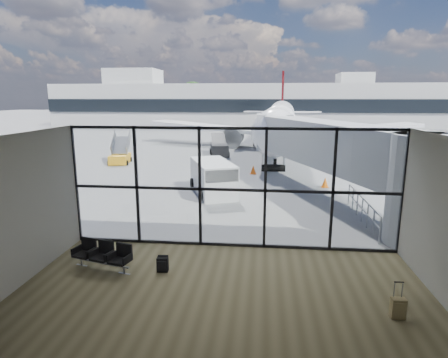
% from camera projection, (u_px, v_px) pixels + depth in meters
% --- Properties ---
extents(ground, '(220.00, 220.00, 0.00)m').
position_uv_depth(ground, '(256.00, 137.00, 53.02)').
color(ground, slate).
rests_on(ground, ground).
extents(lounge_shell, '(12.02, 8.01, 4.51)m').
position_uv_depth(lounge_shell, '(216.00, 220.00, 8.93)').
color(lounge_shell, brown).
rests_on(lounge_shell, ground).
extents(glass_curtain_wall, '(12.10, 0.12, 4.50)m').
position_uv_depth(glass_curtain_wall, '(232.00, 188.00, 13.68)').
color(glass_curtain_wall, white).
rests_on(glass_curtain_wall, ground).
extents(jet_bridge, '(8.00, 16.50, 4.33)m').
position_uv_depth(jet_bridge, '(335.00, 150.00, 19.94)').
color(jet_bridge, '#A7ABAD').
rests_on(jet_bridge, ground).
extents(apron_railing, '(0.06, 5.46, 1.11)m').
position_uv_depth(apron_railing, '(362.00, 206.00, 16.84)').
color(apron_railing, gray).
rests_on(apron_railing, ground).
extents(far_terminal, '(80.00, 12.20, 11.00)m').
position_uv_depth(far_terminal, '(255.00, 104.00, 73.53)').
color(far_terminal, beige).
rests_on(far_terminal, ground).
extents(tree_0, '(4.95, 4.95, 7.12)m').
position_uv_depth(tree_0, '(67.00, 101.00, 87.71)').
color(tree_0, '#382619').
rests_on(tree_0, ground).
extents(tree_1, '(5.61, 5.61, 8.07)m').
position_uv_depth(tree_1, '(91.00, 99.00, 86.97)').
color(tree_1, '#382619').
rests_on(tree_1, ground).
extents(tree_2, '(6.27, 6.27, 9.03)m').
position_uv_depth(tree_2, '(116.00, 96.00, 86.23)').
color(tree_2, '#382619').
rests_on(tree_2, ground).
extents(tree_3, '(4.95, 4.95, 7.12)m').
position_uv_depth(tree_3, '(141.00, 101.00, 85.88)').
color(tree_3, '#382619').
rests_on(tree_3, ground).
extents(tree_4, '(5.61, 5.61, 8.07)m').
position_uv_depth(tree_4, '(167.00, 99.00, 85.13)').
color(tree_4, '#382619').
rests_on(tree_4, ground).
extents(tree_5, '(6.27, 6.27, 9.03)m').
position_uv_depth(tree_5, '(193.00, 96.00, 84.39)').
color(tree_5, '#382619').
rests_on(tree_5, ground).
extents(seating_row, '(2.07, 1.06, 0.92)m').
position_uv_depth(seating_row, '(104.00, 254.00, 12.22)').
color(seating_row, gray).
rests_on(seating_row, ground).
extents(backpack, '(0.36, 0.34, 0.53)m').
position_uv_depth(backpack, '(163.00, 264.00, 12.02)').
color(backpack, black).
rests_on(backpack, ground).
extents(suitcase, '(0.36, 0.27, 0.96)m').
position_uv_depth(suitcase, '(398.00, 308.00, 9.46)').
color(suitcase, olive).
rests_on(suitcase, ground).
extents(airliner, '(31.46, 36.48, 9.39)m').
position_uv_depth(airliner, '(280.00, 121.00, 43.15)').
color(airliner, white).
rests_on(airliner, ground).
extents(service_van, '(3.30, 4.74, 1.89)m').
position_uv_depth(service_van, '(213.00, 178.00, 21.63)').
color(service_van, white).
rests_on(service_van, ground).
extents(belt_loader, '(2.25, 4.54, 2.00)m').
position_uv_depth(belt_loader, '(219.00, 149.00, 36.02)').
color(belt_loader, black).
rests_on(belt_loader, ground).
extents(mobile_stairs, '(2.00, 3.23, 2.13)m').
position_uv_depth(mobile_stairs, '(120.00, 157.00, 31.83)').
color(mobile_stairs, '#EFA41C').
rests_on(mobile_stairs, ground).
extents(traffic_cone_a, '(0.42, 0.42, 0.61)m').
position_uv_depth(traffic_cone_a, '(207.00, 181.00, 23.82)').
color(traffic_cone_a, orange).
rests_on(traffic_cone_a, ground).
extents(traffic_cone_b, '(0.45, 0.45, 0.65)m').
position_uv_depth(traffic_cone_b, '(253.00, 170.00, 27.47)').
color(traffic_cone_b, '#FF610D').
rests_on(traffic_cone_b, ground).
extents(traffic_cone_c, '(0.44, 0.44, 0.63)m').
position_uv_depth(traffic_cone_c, '(325.00, 182.00, 23.39)').
color(traffic_cone_c, orange).
rests_on(traffic_cone_c, ground).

